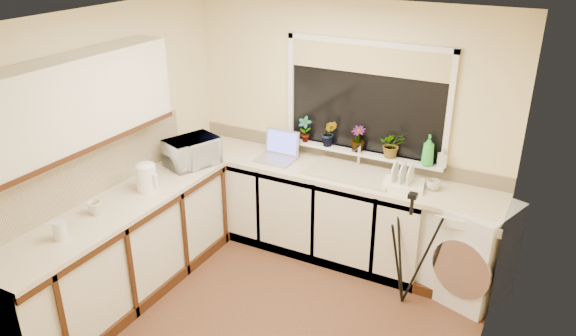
{
  "coord_description": "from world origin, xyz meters",
  "views": [
    {
      "loc": [
        1.87,
        -3.23,
        3.05
      ],
      "look_at": [
        -0.13,
        0.55,
        1.15
      ],
      "focal_mm": 34.44,
      "sensor_mm": 36.0,
      "label": 1
    }
  ],
  "objects_px": {
    "plant_d": "(392,145)",
    "cup_left": "(94,208)",
    "glass_jug": "(60,230)",
    "microwave": "(192,152)",
    "plant_b": "(329,133)",
    "steel_jar": "(97,209)",
    "laptop": "(279,152)",
    "soap_bottle_green": "(428,150)",
    "soap_bottle_clear": "(442,157)",
    "washing_machine": "(469,249)",
    "tripod": "(407,250)",
    "plant_a": "(305,129)",
    "cup_back": "(433,185)",
    "kettle": "(146,178)",
    "dish_rack": "(404,185)",
    "plant_c": "(358,139)"
  },
  "relations": [
    {
      "from": "plant_d",
      "to": "cup_left",
      "type": "distance_m",
      "value": 2.66
    },
    {
      "from": "laptop",
      "to": "cup_back",
      "type": "height_order",
      "value": "laptop"
    },
    {
      "from": "steel_jar",
      "to": "soap_bottle_green",
      "type": "xyz_separation_m",
      "value": [
        2.16,
        1.88,
        0.24
      ]
    },
    {
      "from": "plant_b",
      "to": "soap_bottle_green",
      "type": "relative_size",
      "value": 0.93
    },
    {
      "from": "glass_jug",
      "to": "steel_jar",
      "type": "height_order",
      "value": "glass_jug"
    },
    {
      "from": "dish_rack",
      "to": "cup_back",
      "type": "relative_size",
      "value": 3.04
    },
    {
      "from": "glass_jug",
      "to": "soap_bottle_green",
      "type": "relative_size",
      "value": 0.51
    },
    {
      "from": "laptop",
      "to": "microwave",
      "type": "bearing_deg",
      "value": -142.02
    },
    {
      "from": "plant_d",
      "to": "glass_jug",
      "type": "bearing_deg",
      "value": -127.54
    },
    {
      "from": "kettle",
      "to": "plant_a",
      "type": "bearing_deg",
      "value": 57.37
    },
    {
      "from": "laptop",
      "to": "microwave",
      "type": "distance_m",
      "value": 0.85
    },
    {
      "from": "soap_bottle_green",
      "to": "soap_bottle_clear",
      "type": "bearing_deg",
      "value": 15.46
    },
    {
      "from": "laptop",
      "to": "soap_bottle_green",
      "type": "xyz_separation_m",
      "value": [
        1.43,
        0.18,
        0.22
      ]
    },
    {
      "from": "washing_machine",
      "to": "microwave",
      "type": "height_order",
      "value": "microwave"
    },
    {
      "from": "plant_d",
      "to": "soap_bottle_green",
      "type": "relative_size",
      "value": 0.87
    },
    {
      "from": "washing_machine",
      "to": "dish_rack",
      "type": "relative_size",
      "value": 2.56
    },
    {
      "from": "plant_c",
      "to": "plant_d",
      "type": "distance_m",
      "value": 0.33
    },
    {
      "from": "soap_bottle_green",
      "to": "cup_left",
      "type": "xyz_separation_m",
      "value": [
        -2.19,
        -1.87,
        -0.24
      ]
    },
    {
      "from": "steel_jar",
      "to": "plant_a",
      "type": "height_order",
      "value": "plant_a"
    },
    {
      "from": "washing_machine",
      "to": "plant_c",
      "type": "relative_size",
      "value": 3.62
    },
    {
      "from": "laptop",
      "to": "plant_a",
      "type": "distance_m",
      "value": 0.34
    },
    {
      "from": "glass_jug",
      "to": "microwave",
      "type": "distance_m",
      "value": 1.58
    },
    {
      "from": "steel_jar",
      "to": "plant_a",
      "type": "distance_m",
      "value": 2.12
    },
    {
      "from": "glass_jug",
      "to": "cup_left",
      "type": "xyz_separation_m",
      "value": [
        -0.07,
        0.41,
        -0.02
      ]
    },
    {
      "from": "washing_machine",
      "to": "plant_c",
      "type": "distance_m",
      "value": 1.41
    },
    {
      "from": "kettle",
      "to": "microwave",
      "type": "height_order",
      "value": "microwave"
    },
    {
      "from": "steel_jar",
      "to": "cup_left",
      "type": "xyz_separation_m",
      "value": [
        -0.03,
        0.01,
        0.0
      ]
    },
    {
      "from": "soap_bottle_green",
      "to": "steel_jar",
      "type": "bearing_deg",
      "value": -138.94
    },
    {
      "from": "plant_b",
      "to": "laptop",
      "type": "bearing_deg",
      "value": -157.25
    },
    {
      "from": "steel_jar",
      "to": "cup_left",
      "type": "relative_size",
      "value": 0.86
    },
    {
      "from": "plant_b",
      "to": "steel_jar",
      "type": "bearing_deg",
      "value": -122.09
    },
    {
      "from": "plant_b",
      "to": "soap_bottle_green",
      "type": "xyz_separation_m",
      "value": [
        0.97,
        -0.01,
        0.01
      ]
    },
    {
      "from": "kettle",
      "to": "dish_rack",
      "type": "xyz_separation_m",
      "value": [
        1.97,
        1.11,
        -0.09
      ]
    },
    {
      "from": "laptop",
      "to": "tripod",
      "type": "xyz_separation_m",
      "value": [
        1.49,
        -0.46,
        -0.44
      ]
    },
    {
      "from": "cup_left",
      "to": "cup_back",
      "type": "bearing_deg",
      "value": 36.57
    },
    {
      "from": "microwave",
      "to": "plant_d",
      "type": "distance_m",
      "value": 1.9
    },
    {
      "from": "microwave",
      "to": "laptop",
      "type": "bearing_deg",
      "value": -31.17
    },
    {
      "from": "plant_c",
      "to": "plant_b",
      "type": "bearing_deg",
      "value": -177.67
    },
    {
      "from": "microwave",
      "to": "plant_a",
      "type": "xyz_separation_m",
      "value": [
        0.86,
        0.71,
        0.15
      ]
    },
    {
      "from": "washing_machine",
      "to": "plant_b",
      "type": "distance_m",
      "value": 1.66
    },
    {
      "from": "plant_b",
      "to": "soap_bottle_clear",
      "type": "height_order",
      "value": "plant_b"
    },
    {
      "from": "plant_b",
      "to": "cup_left",
      "type": "xyz_separation_m",
      "value": [
        -1.22,
        -1.89,
        -0.23
      ]
    },
    {
      "from": "plant_d",
      "to": "tripod",
      "type": "bearing_deg",
      "value": -59.0
    },
    {
      "from": "soap_bottle_green",
      "to": "cup_left",
      "type": "bearing_deg",
      "value": -139.47
    },
    {
      "from": "plant_a",
      "to": "tripod",
      "type": "bearing_deg",
      "value": -26.73
    },
    {
      "from": "washing_machine",
      "to": "plant_c",
      "type": "xyz_separation_m",
      "value": [
        -1.18,
        0.27,
        0.72
      ]
    },
    {
      "from": "plant_c",
      "to": "plant_d",
      "type": "relative_size",
      "value": 0.99
    },
    {
      "from": "glass_jug",
      "to": "plant_b",
      "type": "relative_size",
      "value": 0.55
    },
    {
      "from": "steel_jar",
      "to": "soap_bottle_clear",
      "type": "xyz_separation_m",
      "value": [
        2.28,
        1.92,
        0.19
      ]
    },
    {
      "from": "washing_machine",
      "to": "plant_b",
      "type": "xyz_separation_m",
      "value": [
        -1.47,
        0.25,
        0.73
      ]
    }
  ]
}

